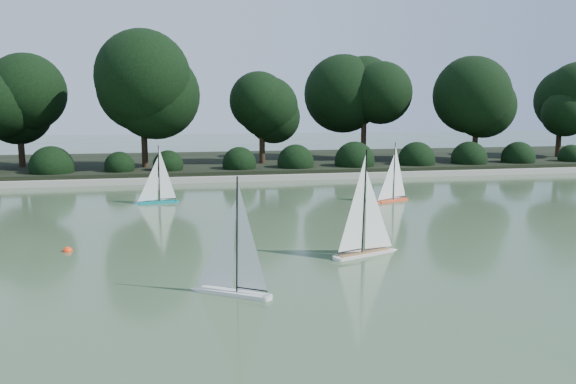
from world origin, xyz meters
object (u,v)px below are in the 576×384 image
Objects in this scene: sailboat_white_b at (369,238)px; sailboat_orange at (390,192)px; race_buoy at (68,251)px; sailboat_teal at (154,194)px; sailboat_white_a at (227,275)px.

sailboat_orange is (2.18, 4.56, -0.03)m from sailboat_white_b.
sailboat_white_b is 1.15× the size of sailboat_orange.
sailboat_white_b is 11.68× the size of race_buoy.
sailboat_white_b is 6.47m from sailboat_teal.
sailboat_teal is (-3.41, 5.50, -0.04)m from sailboat_white_b.
sailboat_white_a is 0.89× the size of sailboat_white_b.
sailboat_white_a is 7.00m from sailboat_teal.
sailboat_white_a is 1.02× the size of sailboat_orange.
sailboat_white_a reaches higher than sailboat_teal.
sailboat_orange is at bearing -9.53° from sailboat_teal.
sailboat_orange is at bearing 26.50° from race_buoy.
sailboat_orange is at bearing 64.48° from sailboat_white_b.
race_buoy is at bearing -105.91° from sailboat_teal.
race_buoy is at bearing -153.50° from sailboat_orange.
sailboat_orange is 1.04× the size of sailboat_teal.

